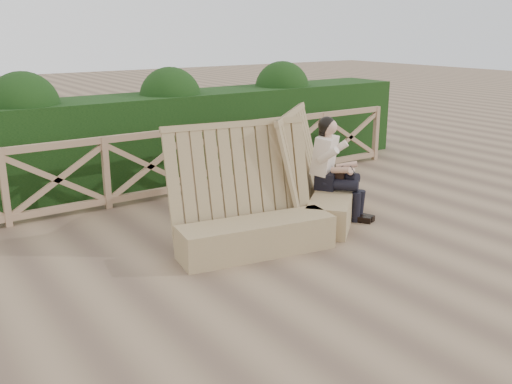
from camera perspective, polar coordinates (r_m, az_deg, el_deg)
ground at (r=6.37m, az=3.16°, el=-8.42°), size 60.00×60.00×0.00m
bench at (r=7.54m, az=3.78°, el=-1.29°), size 3.54×1.86×1.55m
woman at (r=8.17m, az=7.71°, el=2.66°), size 0.70×0.95×1.45m
guardrail at (r=9.05m, az=-10.55°, el=2.54°), size 10.10×0.09×1.10m
hedge at (r=10.09m, az=-13.47°, el=4.92°), size 12.00×1.20×1.50m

